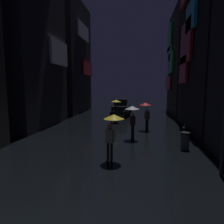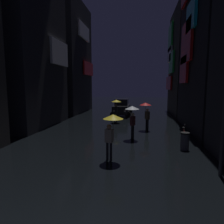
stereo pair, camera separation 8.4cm
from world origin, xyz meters
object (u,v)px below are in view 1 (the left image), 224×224
pedestrian_foreground_right_clear (132,113)px  car_distant (121,107)px  pedestrian_foreground_left_yellow (112,124)px  trash_bin (185,141)px  pedestrian_near_crossing_yellow (116,104)px  bicycle_parked_at_storefront (184,135)px  pedestrian_midstreet_left_red (146,108)px

pedestrian_foreground_right_clear → car_distant: pedestrian_foreground_right_clear is taller
pedestrian_foreground_left_yellow → trash_bin: 4.35m
pedestrian_near_crossing_yellow → bicycle_parked_at_storefront: 7.72m
pedestrian_foreground_left_yellow → pedestrian_foreground_right_clear: 4.02m
pedestrian_midstreet_left_red → bicycle_parked_at_storefront: (2.27, -2.77, -1.28)m
pedestrian_near_crossing_yellow → car_distant: pedestrian_near_crossing_yellow is taller
pedestrian_near_crossing_yellow → pedestrian_foreground_left_yellow: bearing=-83.7°
bicycle_parked_at_storefront → pedestrian_foreground_right_clear: bearing=179.4°
trash_bin → pedestrian_foreground_left_yellow: bearing=-149.0°
pedestrian_foreground_left_yellow → pedestrian_near_crossing_yellow: size_ratio=1.00×
pedestrian_foreground_right_clear → pedestrian_near_crossing_yellow: bearing=107.3°
pedestrian_foreground_left_yellow → bicycle_parked_at_storefront: size_ratio=1.19×
bicycle_parked_at_storefront → trash_bin: (-0.30, -1.76, 0.08)m
pedestrian_near_crossing_yellow → trash_bin: size_ratio=2.28×
pedestrian_midstreet_left_red → pedestrian_foreground_left_yellow: bearing=-103.5°
bicycle_parked_at_storefront → car_distant: car_distant is taller
pedestrian_foreground_left_yellow → pedestrian_midstreet_left_red: size_ratio=1.00×
pedestrian_foreground_left_yellow → pedestrian_midstreet_left_red: same height
pedestrian_foreground_left_yellow → pedestrian_midstreet_left_red: (1.61, 6.70, 0.00)m
pedestrian_midstreet_left_red → pedestrian_foreground_right_clear: same height
pedestrian_foreground_left_yellow → pedestrian_near_crossing_yellow: same height
pedestrian_foreground_left_yellow → bicycle_parked_at_storefront: bearing=45.3°
pedestrian_foreground_left_yellow → car_distant: pedestrian_foreground_left_yellow is taller
pedestrian_midstreet_left_red → bicycle_parked_at_storefront: size_ratio=1.19×
pedestrian_foreground_left_yellow → pedestrian_foreground_right_clear: bearing=79.9°
pedestrian_foreground_right_clear → pedestrian_foreground_left_yellow: bearing=-100.1°
pedestrian_foreground_left_yellow → pedestrian_foreground_right_clear: (0.71, 3.96, 0.00)m
pedestrian_midstreet_left_red → trash_bin: 5.09m
pedestrian_midstreet_left_red → pedestrian_near_crossing_yellow: bearing=131.8°
pedestrian_midstreet_left_red → pedestrian_foreground_right_clear: (-0.90, -2.74, 0.00)m
pedestrian_foreground_left_yellow → pedestrian_foreground_right_clear: same height
pedestrian_near_crossing_yellow → trash_bin: pedestrian_near_crossing_yellow is taller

